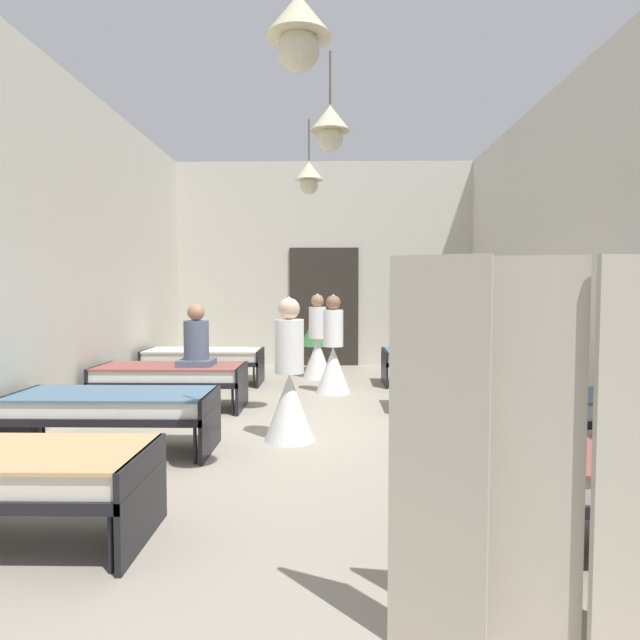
{
  "coord_description": "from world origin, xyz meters",
  "views": [
    {
      "loc": [
        0.13,
        -6.15,
        1.56
      ],
      "look_at": [
        0.0,
        0.74,
        1.17
      ],
      "focal_mm": 31.11,
      "sensor_mm": 36.0,
      "label": 1
    }
  ],
  "objects_px": {
    "bed_right_row_2": "(472,376)",
    "nurse_far_aisle": "(317,348)",
    "bed_left_row_1": "(113,406)",
    "privacy_screen": "(537,458)",
    "patient_seated_secondary": "(421,332)",
    "bed_left_row_2": "(171,376)",
    "bed_left_row_3": "(204,357)",
    "nurse_mid_aisle": "(289,390)",
    "bed_right_row_1": "(523,408)",
    "patient_seated_primary": "(196,343)",
    "bed_right_row_3": "(442,358)",
    "potted_plant": "(316,335)",
    "nurse_near_aisle": "(333,358)",
    "bed_right_row_0": "(633,476)"
  },
  "relations": [
    {
      "from": "patient_seated_primary",
      "to": "potted_plant",
      "type": "relative_size",
      "value": 0.75
    },
    {
      "from": "bed_right_row_0",
      "to": "patient_seated_primary",
      "type": "height_order",
      "value": "patient_seated_primary"
    },
    {
      "from": "bed_left_row_3",
      "to": "nurse_mid_aisle",
      "type": "xyz_separation_m",
      "value": [
        1.66,
        -3.37,
        0.09
      ]
    },
    {
      "from": "bed_right_row_0",
      "to": "bed_right_row_3",
      "type": "distance_m",
      "value": 5.7
    },
    {
      "from": "bed_left_row_3",
      "to": "patient_seated_primary",
      "type": "xyz_separation_m",
      "value": [
        0.35,
        -1.93,
        0.43
      ]
    },
    {
      "from": "bed_left_row_2",
      "to": "privacy_screen",
      "type": "xyz_separation_m",
      "value": [
        2.94,
        -4.79,
        0.41
      ]
    },
    {
      "from": "bed_left_row_1",
      "to": "bed_left_row_3",
      "type": "relative_size",
      "value": 1.0
    },
    {
      "from": "nurse_mid_aisle",
      "to": "potted_plant",
      "type": "distance_m",
      "value": 4.91
    },
    {
      "from": "bed_right_row_2",
      "to": "patient_seated_secondary",
      "type": "xyz_separation_m",
      "value": [
        -0.35,
        1.84,
        0.43
      ]
    },
    {
      "from": "bed_right_row_2",
      "to": "patient_seated_secondary",
      "type": "relative_size",
      "value": 2.37
    },
    {
      "from": "bed_right_row_2",
      "to": "bed_left_row_3",
      "type": "relative_size",
      "value": 1.0
    },
    {
      "from": "bed_right_row_1",
      "to": "bed_left_row_2",
      "type": "xyz_separation_m",
      "value": [
        -3.89,
        1.9,
        0.0
      ]
    },
    {
      "from": "bed_right_row_1",
      "to": "patient_seated_primary",
      "type": "height_order",
      "value": "patient_seated_primary"
    },
    {
      "from": "nurse_mid_aisle",
      "to": "bed_left_row_2",
      "type": "bearing_deg",
      "value": -178.35
    },
    {
      "from": "bed_right_row_1",
      "to": "patient_seated_secondary",
      "type": "relative_size",
      "value": 2.37
    },
    {
      "from": "bed_left_row_1",
      "to": "bed_right_row_1",
      "type": "height_order",
      "value": "same"
    },
    {
      "from": "nurse_mid_aisle",
      "to": "potted_plant",
      "type": "bearing_deg",
      "value": 131.53
    },
    {
      "from": "bed_right_row_3",
      "to": "nurse_mid_aisle",
      "type": "distance_m",
      "value": 4.05
    },
    {
      "from": "nurse_mid_aisle",
      "to": "bed_right_row_3",
      "type": "bearing_deg",
      "value": 99.75
    },
    {
      "from": "bed_right_row_3",
      "to": "privacy_screen",
      "type": "bearing_deg",
      "value": -98.08
    },
    {
      "from": "bed_right_row_3",
      "to": "nurse_mid_aisle",
      "type": "relative_size",
      "value": 1.28
    },
    {
      "from": "bed_left_row_2",
      "to": "bed_right_row_3",
      "type": "distance_m",
      "value": 4.33
    },
    {
      "from": "bed_left_row_2",
      "to": "nurse_far_aisle",
      "type": "height_order",
      "value": "nurse_far_aisle"
    },
    {
      "from": "bed_left_row_3",
      "to": "nurse_mid_aisle",
      "type": "relative_size",
      "value": 1.28
    },
    {
      "from": "nurse_mid_aisle",
      "to": "nurse_far_aisle",
      "type": "height_order",
      "value": "same"
    },
    {
      "from": "nurse_far_aisle",
      "to": "nurse_near_aisle",
      "type": "bearing_deg",
      "value": 84.64
    },
    {
      "from": "nurse_far_aisle",
      "to": "patient_seated_secondary",
      "type": "distance_m",
      "value": 1.86
    },
    {
      "from": "bed_left_row_1",
      "to": "privacy_screen",
      "type": "distance_m",
      "value": 4.15
    },
    {
      "from": "nurse_far_aisle",
      "to": "privacy_screen",
      "type": "relative_size",
      "value": 0.87
    },
    {
      "from": "bed_right_row_2",
      "to": "bed_right_row_0",
      "type": "bearing_deg",
      "value": -90.0
    },
    {
      "from": "potted_plant",
      "to": "bed_right_row_3",
      "type": "bearing_deg",
      "value": -36.28
    },
    {
      "from": "nurse_mid_aisle",
      "to": "patient_seated_primary",
      "type": "relative_size",
      "value": 1.86
    },
    {
      "from": "bed_left_row_3",
      "to": "bed_left_row_2",
      "type": "bearing_deg",
      "value": -90.0
    },
    {
      "from": "bed_left_row_1",
      "to": "bed_left_row_3",
      "type": "distance_m",
      "value": 3.8
    },
    {
      "from": "nurse_mid_aisle",
      "to": "privacy_screen",
      "type": "height_order",
      "value": "privacy_screen"
    },
    {
      "from": "nurse_mid_aisle",
      "to": "nurse_far_aisle",
      "type": "bearing_deg",
      "value": 130.52
    },
    {
      "from": "bed_left_row_1",
      "to": "bed_left_row_2",
      "type": "relative_size",
      "value": 1.0
    },
    {
      "from": "bed_left_row_2",
      "to": "nurse_mid_aisle",
      "type": "distance_m",
      "value": 2.22
    },
    {
      "from": "bed_right_row_0",
      "to": "patient_seated_primary",
      "type": "relative_size",
      "value": 2.37
    },
    {
      "from": "bed_right_row_3",
      "to": "patient_seated_primary",
      "type": "bearing_deg",
      "value": -151.4
    },
    {
      "from": "bed_right_row_2",
      "to": "nurse_far_aisle",
      "type": "relative_size",
      "value": 1.28
    },
    {
      "from": "nurse_near_aisle",
      "to": "nurse_far_aisle",
      "type": "distance_m",
      "value": 1.4
    },
    {
      "from": "bed_right_row_1",
      "to": "potted_plant",
      "type": "distance_m",
      "value": 5.73
    },
    {
      "from": "nurse_far_aisle",
      "to": "patient_seated_primary",
      "type": "bearing_deg",
      "value": 43.26
    },
    {
      "from": "bed_right_row_0",
      "to": "bed_right_row_1",
      "type": "height_order",
      "value": "same"
    },
    {
      "from": "bed_right_row_3",
      "to": "bed_left_row_1",
      "type": "bearing_deg",
      "value": -135.69
    },
    {
      "from": "bed_right_row_3",
      "to": "potted_plant",
      "type": "xyz_separation_m",
      "value": [
        -2.09,
        1.53,
        0.25
      ]
    },
    {
      "from": "nurse_near_aisle",
      "to": "patient_seated_secondary",
      "type": "relative_size",
      "value": 1.86
    },
    {
      "from": "bed_left_row_1",
      "to": "privacy_screen",
      "type": "bearing_deg",
      "value": -44.5
    },
    {
      "from": "bed_right_row_0",
      "to": "privacy_screen",
      "type": "distance_m",
      "value": 1.43
    }
  ]
}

